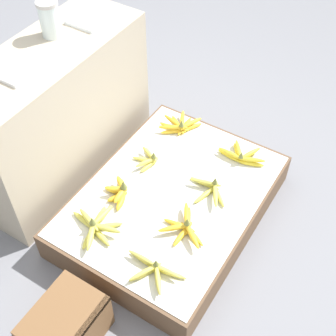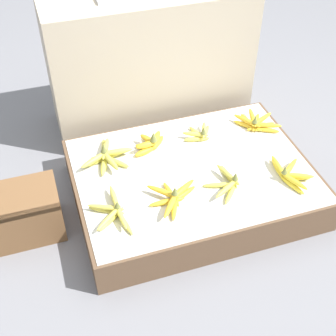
{
  "view_description": "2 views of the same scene",
  "coord_description": "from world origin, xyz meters",
  "px_view_note": "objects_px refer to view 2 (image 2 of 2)",
  "views": [
    {
      "loc": [
        -1.3,
        -0.79,
        2.06
      ],
      "look_at": [
        0.05,
        0.05,
        0.31
      ],
      "focal_mm": 50.0,
      "sensor_mm": 36.0,
      "label": 1
    },
    {
      "loc": [
        -0.63,
        -1.56,
        1.72
      ],
      "look_at": [
        -0.13,
        0.0,
        0.23
      ],
      "focal_mm": 50.0,
      "sensor_mm": 36.0,
      "label": 2
    }
  ],
  "objects_px": {
    "banana_bunch_front_left": "(114,211)",
    "banana_bunch_middle_midright": "(200,134)",
    "banana_bunch_middle_right": "(256,123)",
    "banana_bunch_front_right": "(289,174)",
    "wooden_crate": "(24,213)",
    "banana_bunch_front_midright": "(228,183)",
    "banana_bunch_front_midleft": "(173,197)",
    "banana_bunch_middle_midleft": "(150,143)",
    "banana_bunch_middle_left": "(107,156)"
  },
  "relations": [
    {
      "from": "banana_bunch_front_midright",
      "to": "banana_bunch_middle_right",
      "type": "height_order",
      "value": "banana_bunch_middle_right"
    },
    {
      "from": "banana_bunch_front_right",
      "to": "banana_bunch_middle_midright",
      "type": "height_order",
      "value": "banana_bunch_middle_midright"
    },
    {
      "from": "banana_bunch_middle_midleft",
      "to": "banana_bunch_front_left",
      "type": "bearing_deg",
      "value": -125.77
    },
    {
      "from": "banana_bunch_middle_midleft",
      "to": "banana_bunch_middle_left",
      "type": "bearing_deg",
      "value": -173.24
    },
    {
      "from": "banana_bunch_front_midright",
      "to": "banana_bunch_middle_midleft",
      "type": "relative_size",
      "value": 1.29
    },
    {
      "from": "banana_bunch_middle_midright",
      "to": "banana_bunch_middle_midleft",
      "type": "bearing_deg",
      "value": -179.11
    },
    {
      "from": "banana_bunch_front_left",
      "to": "banana_bunch_middle_midright",
      "type": "relative_size",
      "value": 1.63
    },
    {
      "from": "wooden_crate",
      "to": "banana_bunch_front_midleft",
      "type": "xyz_separation_m",
      "value": [
        0.66,
        -0.2,
        0.09
      ]
    },
    {
      "from": "wooden_crate",
      "to": "banana_bunch_front_midleft",
      "type": "relative_size",
      "value": 1.37
    },
    {
      "from": "banana_bunch_front_left",
      "to": "banana_bunch_front_midright",
      "type": "height_order",
      "value": "banana_bunch_front_midright"
    },
    {
      "from": "banana_bunch_front_left",
      "to": "banana_bunch_front_midleft",
      "type": "height_order",
      "value": "banana_bunch_front_midleft"
    },
    {
      "from": "banana_bunch_front_left",
      "to": "banana_bunch_front_midright",
      "type": "distance_m",
      "value": 0.54
    },
    {
      "from": "banana_bunch_front_midright",
      "to": "banana_bunch_middle_left",
      "type": "distance_m",
      "value": 0.61
    },
    {
      "from": "banana_bunch_front_right",
      "to": "banana_bunch_middle_midright",
      "type": "distance_m",
      "value": 0.51
    },
    {
      "from": "wooden_crate",
      "to": "banana_bunch_front_right",
      "type": "relative_size",
      "value": 1.22
    },
    {
      "from": "wooden_crate",
      "to": "banana_bunch_middle_midright",
      "type": "distance_m",
      "value": 0.96
    },
    {
      "from": "banana_bunch_front_left",
      "to": "banana_bunch_middle_midleft",
      "type": "bearing_deg",
      "value": 54.23
    },
    {
      "from": "banana_bunch_middle_right",
      "to": "banana_bunch_front_right",
      "type": "bearing_deg",
      "value": -93.63
    },
    {
      "from": "banana_bunch_front_midright",
      "to": "banana_bunch_middle_midleft",
      "type": "distance_m",
      "value": 0.46
    },
    {
      "from": "banana_bunch_middle_left",
      "to": "banana_bunch_middle_midleft",
      "type": "height_order",
      "value": "banana_bunch_middle_midleft"
    },
    {
      "from": "banana_bunch_middle_midleft",
      "to": "banana_bunch_middle_midright",
      "type": "height_order",
      "value": "banana_bunch_middle_midleft"
    },
    {
      "from": "banana_bunch_front_midright",
      "to": "banana_bunch_front_right",
      "type": "distance_m",
      "value": 0.3
    },
    {
      "from": "banana_bunch_front_right",
      "to": "banana_bunch_front_left",
      "type": "bearing_deg",
      "value": 178.32
    },
    {
      "from": "banana_bunch_front_left",
      "to": "banana_bunch_front_right",
      "type": "distance_m",
      "value": 0.85
    },
    {
      "from": "banana_bunch_middle_midleft",
      "to": "banana_bunch_middle_right",
      "type": "relative_size",
      "value": 0.86
    },
    {
      "from": "banana_bunch_front_left",
      "to": "banana_bunch_middle_left",
      "type": "xyz_separation_m",
      "value": [
        0.05,
        0.36,
        0.01
      ]
    },
    {
      "from": "banana_bunch_front_midright",
      "to": "banana_bunch_middle_midleft",
      "type": "xyz_separation_m",
      "value": [
        -0.26,
        0.38,
        0.01
      ]
    },
    {
      "from": "wooden_crate",
      "to": "banana_bunch_front_midright",
      "type": "distance_m",
      "value": 0.95
    },
    {
      "from": "banana_bunch_front_left",
      "to": "banana_bunch_front_midleft",
      "type": "xyz_separation_m",
      "value": [
        0.27,
        -0.0,
        0.0
      ]
    },
    {
      "from": "banana_bunch_front_left",
      "to": "banana_bunch_middle_right",
      "type": "height_order",
      "value": "banana_bunch_middle_right"
    },
    {
      "from": "wooden_crate",
      "to": "banana_bunch_front_midleft",
      "type": "bearing_deg",
      "value": -17.05
    },
    {
      "from": "banana_bunch_front_left",
      "to": "banana_bunch_front_midleft",
      "type": "relative_size",
      "value": 1.22
    },
    {
      "from": "banana_bunch_front_right",
      "to": "banana_bunch_front_midright",
      "type": "bearing_deg",
      "value": 173.7
    },
    {
      "from": "banana_bunch_middle_left",
      "to": "banana_bunch_middle_right",
      "type": "bearing_deg",
      "value": 1.63
    },
    {
      "from": "banana_bunch_front_left",
      "to": "banana_bunch_middle_midleft",
      "type": "distance_m",
      "value": 0.48
    },
    {
      "from": "banana_bunch_middle_midleft",
      "to": "banana_bunch_front_midleft",
      "type": "bearing_deg",
      "value": -91.2
    },
    {
      "from": "wooden_crate",
      "to": "banana_bunch_middle_left",
      "type": "xyz_separation_m",
      "value": [
        0.43,
        0.16,
        0.09
      ]
    },
    {
      "from": "banana_bunch_front_midright",
      "to": "banana_bunch_middle_left",
      "type": "xyz_separation_m",
      "value": [
        -0.49,
        0.35,
        0.0
      ]
    },
    {
      "from": "banana_bunch_front_midright",
      "to": "banana_bunch_front_left",
      "type": "bearing_deg",
      "value": -179.11
    },
    {
      "from": "banana_bunch_front_left",
      "to": "banana_bunch_middle_midright",
      "type": "distance_m",
      "value": 0.68
    },
    {
      "from": "banana_bunch_front_midleft",
      "to": "banana_bunch_middle_midright",
      "type": "xyz_separation_m",
      "value": [
        0.28,
        0.4,
        -0.0
      ]
    },
    {
      "from": "wooden_crate",
      "to": "banana_bunch_front_midright",
      "type": "xyz_separation_m",
      "value": [
        0.93,
        -0.19,
        0.09
      ]
    },
    {
      "from": "banana_bunch_middle_midleft",
      "to": "banana_bunch_middle_midright",
      "type": "bearing_deg",
      "value": 0.89
    },
    {
      "from": "banana_bunch_front_midleft",
      "to": "banana_bunch_middle_midleft",
      "type": "height_order",
      "value": "banana_bunch_middle_midleft"
    },
    {
      "from": "wooden_crate",
      "to": "banana_bunch_middle_midleft",
      "type": "height_order",
      "value": "banana_bunch_middle_midleft"
    },
    {
      "from": "banana_bunch_front_midleft",
      "to": "banana_bunch_middle_midright",
      "type": "height_order",
      "value": "banana_bunch_front_midleft"
    },
    {
      "from": "banana_bunch_front_midleft",
      "to": "banana_bunch_front_right",
      "type": "distance_m",
      "value": 0.57
    },
    {
      "from": "wooden_crate",
      "to": "banana_bunch_middle_left",
      "type": "relative_size",
      "value": 1.15
    },
    {
      "from": "banana_bunch_front_midright",
      "to": "banana_bunch_middle_left",
      "type": "relative_size",
      "value": 0.87
    },
    {
      "from": "banana_bunch_front_midright",
      "to": "banana_bunch_middle_right",
      "type": "relative_size",
      "value": 1.12
    }
  ]
}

